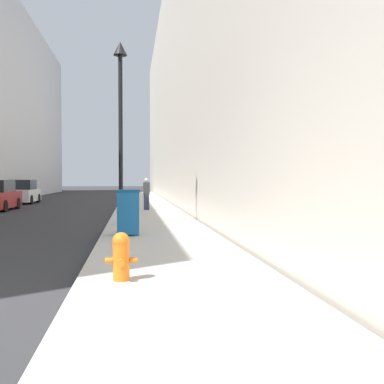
{
  "coord_description": "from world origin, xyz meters",
  "views": [
    {
      "loc": [
        4.79,
        -5.83,
        1.73
      ],
      "look_at": [
        7.84,
        15.96,
        1.06
      ],
      "focal_mm": 40.0,
      "sensor_mm": 36.0,
      "label": 1
    }
  ],
  "objects_px": {
    "trash_bin": "(128,212)",
    "parked_sedan_far": "(23,193)",
    "pedestrian_on_sidewalk": "(146,194)",
    "fire_hydrant": "(121,255)",
    "lamppost": "(121,108)"
  },
  "relations": [
    {
      "from": "pedestrian_on_sidewalk",
      "to": "parked_sedan_far",
      "type": "bearing_deg",
      "value": 131.57
    },
    {
      "from": "trash_bin",
      "to": "parked_sedan_far",
      "type": "bearing_deg",
      "value": 111.36
    },
    {
      "from": "parked_sedan_far",
      "to": "pedestrian_on_sidewalk",
      "type": "height_order",
      "value": "pedestrian_on_sidewalk"
    },
    {
      "from": "fire_hydrant",
      "to": "trash_bin",
      "type": "bearing_deg",
      "value": 89.4
    },
    {
      "from": "fire_hydrant",
      "to": "lamppost",
      "type": "xyz_separation_m",
      "value": [
        -0.22,
        8.49,
        3.67
      ]
    },
    {
      "from": "fire_hydrant",
      "to": "pedestrian_on_sidewalk",
      "type": "xyz_separation_m",
      "value": [
        0.9,
        15.38,
        0.42
      ]
    },
    {
      "from": "trash_bin",
      "to": "pedestrian_on_sidewalk",
      "type": "bearing_deg",
      "value": 85.14
    },
    {
      "from": "trash_bin",
      "to": "parked_sedan_far",
      "type": "distance_m",
      "value": 20.79
    },
    {
      "from": "parked_sedan_far",
      "to": "pedestrian_on_sidewalk",
      "type": "distance_m",
      "value": 12.68
    },
    {
      "from": "lamppost",
      "to": "trash_bin",
      "type": "bearing_deg",
      "value": -84.69
    },
    {
      "from": "fire_hydrant",
      "to": "lamppost",
      "type": "distance_m",
      "value": 9.26
    },
    {
      "from": "lamppost",
      "to": "parked_sedan_far",
      "type": "height_order",
      "value": "lamppost"
    },
    {
      "from": "parked_sedan_far",
      "to": "pedestrian_on_sidewalk",
      "type": "xyz_separation_m",
      "value": [
        8.41,
        -9.48,
        0.2
      ]
    },
    {
      "from": "fire_hydrant",
      "to": "trash_bin",
      "type": "xyz_separation_m",
      "value": [
        0.06,
        5.5,
        0.26
      ]
    },
    {
      "from": "trash_bin",
      "to": "pedestrian_on_sidewalk",
      "type": "height_order",
      "value": "pedestrian_on_sidewalk"
    }
  ]
}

